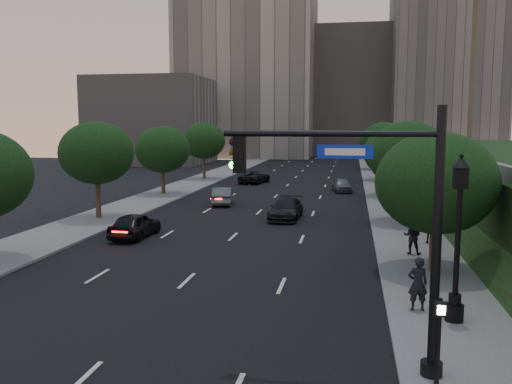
% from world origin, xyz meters
% --- Properties ---
extents(ground, '(160.00, 160.00, 0.00)m').
position_xyz_m(ground, '(0.00, 0.00, 0.00)').
color(ground, black).
rests_on(ground, ground).
extents(road_surface, '(16.00, 140.00, 0.02)m').
position_xyz_m(road_surface, '(0.00, 30.00, 0.01)').
color(road_surface, black).
rests_on(road_surface, ground).
extents(sidewalk_right, '(4.50, 140.00, 0.15)m').
position_xyz_m(sidewalk_right, '(10.25, 30.00, 0.07)').
color(sidewalk_right, slate).
rests_on(sidewalk_right, ground).
extents(sidewalk_left, '(4.50, 140.00, 0.15)m').
position_xyz_m(sidewalk_left, '(-10.25, 30.00, 0.07)').
color(sidewalk_left, slate).
rests_on(sidewalk_left, ground).
extents(parapet_wall, '(0.35, 90.00, 0.70)m').
position_xyz_m(parapet_wall, '(13.50, 28.00, 4.35)').
color(parapet_wall, slate).
rests_on(parapet_wall, embankment).
extents(office_block_left, '(26.00, 20.00, 32.00)m').
position_xyz_m(office_block_left, '(-14.00, 92.00, 16.00)').
color(office_block_left, gray).
rests_on(office_block_left, ground).
extents(office_block_mid, '(22.00, 18.00, 26.00)m').
position_xyz_m(office_block_mid, '(6.00, 102.00, 13.00)').
color(office_block_mid, gray).
rests_on(office_block_mid, ground).
extents(office_block_right, '(20.00, 22.00, 36.00)m').
position_xyz_m(office_block_right, '(24.00, 96.00, 18.00)').
color(office_block_right, slate).
rests_on(office_block_right, ground).
extents(office_block_filler, '(18.00, 16.00, 14.00)m').
position_xyz_m(office_block_filler, '(-26.00, 70.00, 7.00)').
color(office_block_filler, gray).
rests_on(office_block_filler, ground).
extents(tree_right_a, '(5.20, 5.20, 6.24)m').
position_xyz_m(tree_right_a, '(10.30, 8.00, 4.02)').
color(tree_right_a, '#38281C').
rests_on(tree_right_a, ground).
extents(tree_right_b, '(5.20, 5.20, 6.74)m').
position_xyz_m(tree_right_b, '(10.30, 20.00, 4.52)').
color(tree_right_b, '#38281C').
rests_on(tree_right_b, ground).
extents(tree_right_c, '(5.20, 5.20, 6.24)m').
position_xyz_m(tree_right_c, '(10.30, 33.00, 4.02)').
color(tree_right_c, '#38281C').
rests_on(tree_right_c, ground).
extents(tree_right_d, '(5.20, 5.20, 6.74)m').
position_xyz_m(tree_right_d, '(10.30, 47.00, 4.52)').
color(tree_right_d, '#38281C').
rests_on(tree_right_d, ground).
extents(tree_right_e, '(5.20, 5.20, 6.24)m').
position_xyz_m(tree_right_e, '(10.30, 62.00, 4.02)').
color(tree_right_e, '#38281C').
rests_on(tree_right_e, ground).
extents(tree_left_b, '(5.00, 5.00, 6.71)m').
position_xyz_m(tree_left_b, '(-10.30, 18.00, 4.58)').
color(tree_left_b, '#38281C').
rests_on(tree_left_b, ground).
extents(tree_left_c, '(5.00, 5.00, 6.34)m').
position_xyz_m(tree_left_c, '(-10.30, 31.00, 4.21)').
color(tree_left_c, '#38281C').
rests_on(tree_left_c, ground).
extents(tree_left_d, '(5.00, 5.00, 6.71)m').
position_xyz_m(tree_left_d, '(-10.30, 45.00, 4.58)').
color(tree_left_d, '#38281C').
rests_on(tree_left_d, ground).
extents(traffic_signal_mast, '(5.68, 0.56, 7.00)m').
position_xyz_m(traffic_signal_mast, '(7.73, -2.38, 3.67)').
color(traffic_signal_mast, black).
rests_on(traffic_signal_mast, ground).
extents(street_lamp, '(0.64, 0.64, 5.62)m').
position_xyz_m(street_lamp, '(10.10, 1.75, 2.63)').
color(street_lamp, black).
rests_on(street_lamp, ground).
extents(pedestrian_signal, '(0.30, 0.33, 2.50)m').
position_xyz_m(pedestrian_signal, '(8.80, -3.41, 1.57)').
color(pedestrian_signal, black).
rests_on(pedestrian_signal, ground).
extents(sedan_near_left, '(1.93, 4.40, 1.47)m').
position_xyz_m(sedan_near_left, '(-5.54, 12.89, 0.74)').
color(sedan_near_left, black).
rests_on(sedan_near_left, ground).
extents(sedan_mid_left, '(2.24, 4.52, 1.42)m').
position_xyz_m(sedan_mid_left, '(-3.59, 26.33, 0.71)').
color(sedan_mid_left, '#4F5356').
rests_on(sedan_mid_left, ground).
extents(sedan_far_left, '(3.21, 5.25, 1.36)m').
position_xyz_m(sedan_far_left, '(-3.82, 42.42, 0.68)').
color(sedan_far_left, black).
rests_on(sedan_far_left, ground).
extents(sedan_near_right, '(2.17, 4.92, 1.41)m').
position_xyz_m(sedan_near_right, '(2.31, 20.44, 0.70)').
color(sedan_near_right, black).
rests_on(sedan_near_right, ground).
extents(sedan_far_right, '(2.25, 4.22, 1.37)m').
position_xyz_m(sedan_far_right, '(5.81, 36.42, 0.68)').
color(sedan_far_right, '#5B5F64').
rests_on(sedan_far_right, ground).
extents(pedestrian_a, '(0.75, 0.55, 1.88)m').
position_xyz_m(pedestrian_a, '(9.02, 2.60, 1.09)').
color(pedestrian_a, black).
rests_on(pedestrian_a, sidewalk_right).
extents(pedestrian_b, '(1.00, 0.85, 1.80)m').
position_xyz_m(pedestrian_b, '(9.73, 10.99, 1.05)').
color(pedestrian_b, black).
rests_on(pedestrian_b, sidewalk_right).
extents(pedestrian_c, '(0.99, 0.46, 1.64)m').
position_xyz_m(pedestrian_c, '(10.95, 13.58, 0.97)').
color(pedestrian_c, black).
rests_on(pedestrian_c, sidewalk_right).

